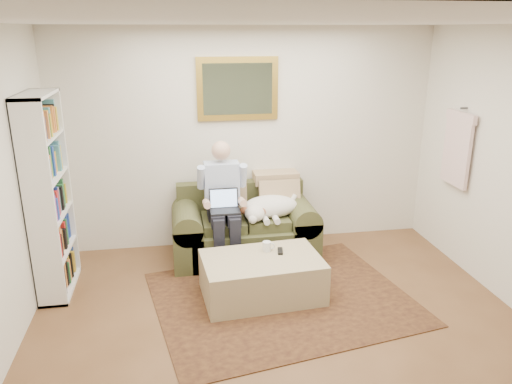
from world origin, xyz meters
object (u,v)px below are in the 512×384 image
object	(u,v)px
seated_man	(224,206)
laptop	(224,205)
ottoman	(262,277)
bookshelf	(49,197)
sleeping_dog	(271,206)
sofa	(244,233)
coffee_mug	(267,246)

from	to	relation	value
seated_man	laptop	distance (m)	0.07
ottoman	bookshelf	distance (m)	2.23
seated_man	sleeping_dog	distance (m)	0.55
seated_man	sleeping_dog	size ratio (longest dim) A/B	2.04
seated_man	ottoman	world-z (taller)	seated_man
sleeping_dog	bookshelf	world-z (taller)	bookshelf
sofa	bookshelf	bearing A→B (deg)	-167.29
sofa	coffee_mug	bearing A→B (deg)	-82.16
laptop	ottoman	xyz separation A→B (m)	(0.28, -0.75, -0.52)
laptop	coffee_mug	size ratio (longest dim) A/B	3.20
sofa	ottoman	xyz separation A→B (m)	(0.03, -0.97, -0.07)
sofa	laptop	size ratio (longest dim) A/B	5.15
laptop	ottoman	world-z (taller)	laptop
seated_man	bookshelf	distance (m)	1.80
laptop	sleeping_dog	xyz separation A→B (m)	(0.54, 0.13, -0.10)
seated_man	bookshelf	size ratio (longest dim) A/B	0.69
sleeping_dog	bookshelf	xyz separation A→B (m)	(-2.29, -0.37, 0.37)
ottoman	bookshelf	xyz separation A→B (m)	(-2.02, 0.52, 0.79)
bookshelf	laptop	bearing A→B (deg)	7.65
seated_man	laptop	xyz separation A→B (m)	(0.00, -0.06, 0.03)
laptop	coffee_mug	bearing A→B (deg)	-58.98
sleeping_dog	laptop	bearing A→B (deg)	-166.36
coffee_mug	sofa	bearing A→B (deg)	97.84
laptop	sleeping_dog	world-z (taller)	laptop
coffee_mug	bookshelf	world-z (taller)	bookshelf
laptop	bookshelf	distance (m)	1.78
seated_man	bookshelf	xyz separation A→B (m)	(-1.74, -0.30, 0.31)
laptop	sofa	bearing A→B (deg)	41.02
ottoman	bookshelf	bearing A→B (deg)	165.64
sofa	seated_man	world-z (taller)	seated_man
sofa	ottoman	world-z (taller)	sofa
sleeping_dog	coffee_mug	size ratio (longest dim) A/B	6.78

